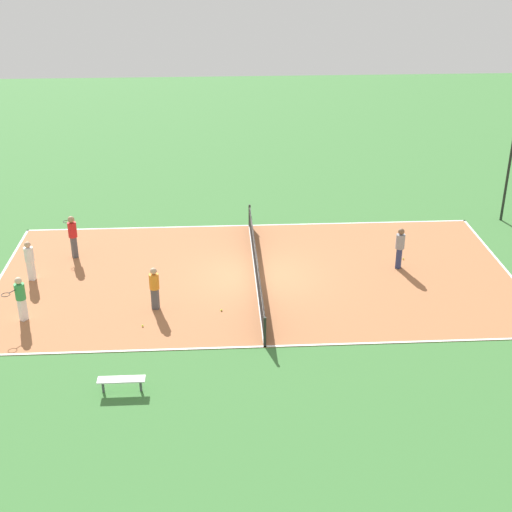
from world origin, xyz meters
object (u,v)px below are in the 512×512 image
Objects in this scene: tennis_ball_near_net at (143,326)px; tennis_ball_midcourt at (403,259)px; player_coach_red at (73,233)px; bench at (121,381)px; fence_post_back_left at (509,167)px; player_far_green at (20,296)px; player_baseline_gray at (400,245)px; tennis_ball_right_alley at (221,310)px; player_near_white at (29,258)px; tennis_net at (256,264)px; player_center_orange at (154,286)px.

tennis_ball_midcourt is (-4.83, 10.44, 0.00)m from tennis_ball_near_net.
player_coach_red reaches higher than tennis_ball_near_net.
fence_post_back_left is at bearing 37.55° from bench.
player_coach_red is (-9.62, -3.03, 0.71)m from bench.
player_far_green is at bearing -99.50° from tennis_ball_near_net.
player_baseline_gray is 10.88m from tennis_ball_near_net.
player_near_white is at bearing -111.44° from tennis_ball_right_alley.
player_coach_red is at bearing 107.50° from bench.
tennis_ball_right_alley is at bearing -159.79° from player_coach_red.
bench reaches higher than tennis_ball_near_net.
player_baseline_gray is (1.80, 13.35, -0.08)m from player_coach_red.
player_baseline_gray is (-0.41, 5.84, 0.46)m from tennis_net.
tennis_net is 6.11× the size of player_far_green.
player_center_orange is at bearing -64.17° from fence_post_back_left.
tennis_ball_right_alley is at bearing 126.62° from player_far_green.
fence_post_back_left is (-4.06, 5.69, 2.57)m from tennis_ball_midcourt.
tennis_ball_midcourt is (-0.74, 0.40, -0.96)m from player_baseline_gray.
tennis_ball_right_alley is at bearing -27.44° from tennis_net.
player_center_orange is (2.82, -9.65, -0.06)m from player_baseline_gray.
fence_post_back_left is at bearing 146.63° from player_far_green.
player_coach_red is 13.84m from tennis_ball_midcourt.
tennis_net is at bearing -66.41° from fence_post_back_left.
tennis_net reaches higher than tennis_ball_right_alley.
tennis_ball_midcourt is (-1.15, 6.25, -0.50)m from tennis_net.
player_center_orange reaches higher than tennis_ball_midcourt.
player_center_orange is 24.23× the size of tennis_ball_near_net.
player_baseline_gray reaches higher than tennis_net.
tennis_net reaches higher than bench.
player_far_green is 24.77× the size of tennis_ball_midcourt.
tennis_net is 8.96m from player_far_green.
player_near_white is 6.10m from tennis_ball_near_net.
fence_post_back_left is at bearing 125.52° from tennis_ball_midcourt.
tennis_ball_near_net is at bearing -71.26° from tennis_ball_right_alley.
tennis_ball_right_alley is at bearing -173.25° from player_center_orange.
player_near_white reaches higher than tennis_ball_midcourt.
player_near_white is at bearing -76.37° from fence_post_back_left.
bench is 10.11m from player_coach_red.
bench is at bearing 131.92° from player_near_white.
player_far_green is at bearing 139.14° from player_coach_red.
bench is 5.59m from tennis_ball_right_alley.
tennis_ball_near_net is 0.01× the size of fence_post_back_left.
player_center_orange is at bearing 131.60° from player_far_green.
bench is 20.97× the size of tennis_ball_midcourt.
player_center_orange is at bearing 163.38° from tennis_ball_near_net.
bench is at bearing 166.80° from player_coach_red.
tennis_ball_midcourt is (-3.89, 7.67, 0.00)m from tennis_ball_right_alley.
player_near_white reaches higher than tennis_net.
player_coach_red is 19.74m from fence_post_back_left.
tennis_net is 5.60m from tennis_ball_near_net.
tennis_ball_midcourt is at bearing 140.42° from player_far_green.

